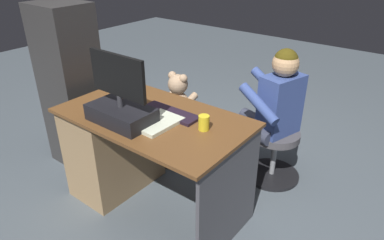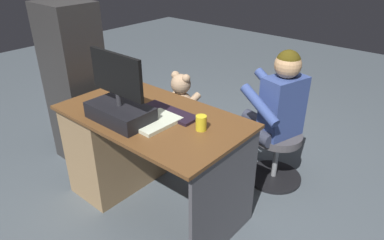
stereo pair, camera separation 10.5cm
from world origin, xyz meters
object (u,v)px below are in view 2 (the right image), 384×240
Objects in this scene: keyboard at (169,112)px; visitor_chair at (276,153)px; computer_mouse at (139,99)px; teddy_bear at (182,95)px; cup at (201,123)px; person at (272,106)px; monitor at (120,105)px; office_chair_teddy at (182,133)px; desk at (124,143)px; tv_remote at (114,99)px.

keyboard reaches higher than visitor_chair.
keyboard is at bearing 179.61° from computer_mouse.
teddy_bear is at bearing -81.87° from computer_mouse.
cup is 0.81m from person.
monitor is 1.07× the size of keyboard.
computer_mouse is 0.77m from office_chair_teddy.
monitor reaches higher than visitor_chair.
tv_remote reaches higher than desk.
monitor is at bearing 143.16° from desk.
visitor_chair is (-0.82, -0.24, 0.02)m from office_chair_teddy.
person reaches higher than desk.
computer_mouse is at bearing 46.28° from visitor_chair.
computer_mouse is at bearing 98.13° from teddy_bear.
desk is 1.18m from person.
desk is at bearing 11.73° from keyboard.
tv_remote reaches higher than visitor_chair.
tv_remote is (0.77, 0.06, -0.04)m from cup.
visitor_chair is at bearing -163.67° from person.
keyboard is 0.38× the size of person.
person reaches higher than visitor_chair.
person is at bearing -117.60° from monitor.
visitor_chair is (-0.82, -0.23, -0.35)m from teddy_bear.
desk is 13.74× the size of cup.
tv_remote is at bearing 45.84° from person.
desk is 0.67m from teddy_bear.
cup reaches higher than computer_mouse.
office_chair_teddy is (-0.03, -0.63, -0.17)m from desk.
desk is at bearing 87.20° from teddy_bear.
teddy_bear is 0.78m from person.
desk is 8.61× the size of tv_remote.
keyboard is 4.47× the size of cup.
monitor is 1.18m from person.
monitor is 4.66× the size of computer_mouse.
tv_remote is at bearing 44.12° from visitor_chair.
keyboard is (-0.17, -0.27, -0.10)m from monitor.
cup is at bearing -175.81° from desk.
office_chair_teddy is (0.39, -0.54, -0.54)m from keyboard.
monitor is 0.36m from tv_remote.
keyboard is at bearing 64.35° from person.
desk is at bearing 38.86° from computer_mouse.
visitor_chair is at bearing -119.29° from keyboard.
tv_remote is (0.46, 0.09, -0.00)m from keyboard.
visitor_chair is (-0.14, -0.82, -0.56)m from cup.
tv_remote is at bearing 8.73° from desk.
cup is (-0.72, -0.05, 0.40)m from desk.
monitor reaches higher than person.
tv_remote is (0.05, 0.01, 0.36)m from desk.
computer_mouse reaches higher than tv_remote.
keyboard reaches higher than desk.
monitor is 1.16× the size of teddy_bear.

